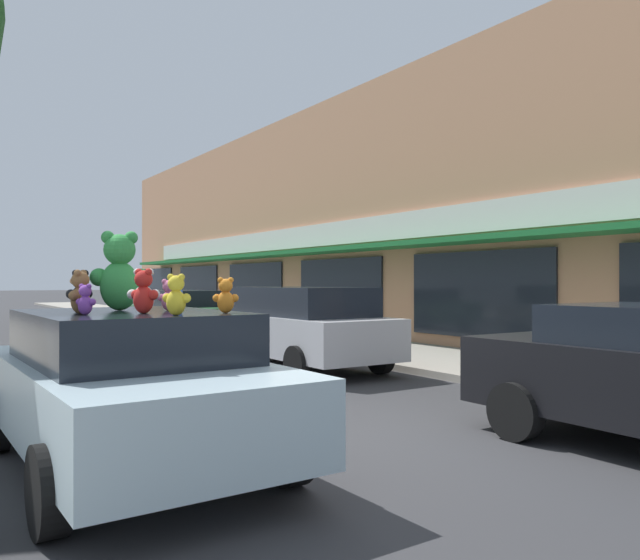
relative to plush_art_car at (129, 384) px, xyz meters
The scene contains 16 objects.
ground_plane 2.45m from the plush_art_car, ahead, with size 260.00×260.00×0.00m, color #333335.
sidewalk_far 7.62m from the plush_art_car, ahead, with size 3.25×90.00×0.13m.
storefront_row 19.14m from the plush_art_car, 31.28° to the left, with size 15.02×38.94×7.42m.
plush_art_car is the anchor object (origin of this frame).
teddy_bear_giant 1.06m from the plush_art_car, 92.26° to the left, with size 0.57×0.40×0.75m.
teddy_bear_blue 0.90m from the plush_art_car, 42.91° to the right, with size 0.17×0.14×0.23m.
teddy_bear_white 0.90m from the plush_art_car, 82.97° to the right, with size 0.29×0.20×0.39m.
teddy_bear_pink 0.88m from the plush_art_car, ahead, with size 0.23×0.16×0.30m.
teddy_bear_brown 0.99m from the plush_art_car, 156.72° to the right, with size 0.24×0.27×0.37m.
teddy_bear_yellow 1.23m from the plush_art_car, 82.84° to the right, with size 0.22×0.23×0.34m.
teddy_bear_orange 1.26m from the plush_art_car, 50.18° to the right, with size 0.23×0.18×0.31m.
teddy_bear_purple 1.01m from the plush_art_car, 139.21° to the right, with size 0.16×0.18×0.26m.
teddy_bear_black 0.97m from the plush_art_car, 140.11° to the left, with size 0.28×0.23×0.38m.
teddy_bear_red 0.96m from the plush_art_car, 91.35° to the right, with size 0.23×0.29×0.38m.
parked_car_far_center 6.54m from the plush_art_car, 44.73° to the left, with size 1.98×4.35×1.59m.
parked_car_far_right 12.17m from the plush_art_car, 67.54° to the left, with size 2.09×4.62×1.46m.
Camera 1 is at (-3.98, -5.65, 1.69)m, focal length 35.00 mm.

